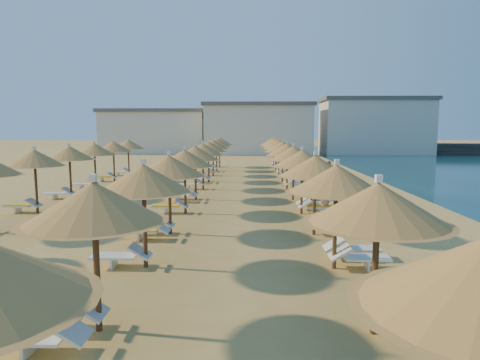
{
  "coord_description": "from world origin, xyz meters",
  "views": [
    {
      "loc": [
        0.48,
        -17.06,
        3.93
      ],
      "look_at": [
        0.02,
        4.0,
        1.3
      ],
      "focal_mm": 32.0,
      "sensor_mm": 36.0,
      "label": 1
    }
  ],
  "objects_px": {
    "parasol_row_west": "(195,154)",
    "beachgoer_c": "(328,174)",
    "jetty": "(429,149)",
    "beachgoer_a": "(324,193)",
    "beachgoer_b": "(307,187)",
    "parasol_row_east": "(294,154)"
  },
  "relations": [
    {
      "from": "jetty",
      "to": "beachgoer_b",
      "type": "distance_m",
      "value": 47.37
    },
    {
      "from": "jetty",
      "to": "parasol_row_west",
      "type": "distance_m",
      "value": 49.13
    },
    {
      "from": "beachgoer_c",
      "to": "beachgoer_b",
      "type": "height_order",
      "value": "beachgoer_b"
    },
    {
      "from": "beachgoer_b",
      "to": "beachgoer_a",
      "type": "relative_size",
      "value": 0.99
    },
    {
      "from": "parasol_row_west",
      "to": "beachgoer_a",
      "type": "bearing_deg",
      "value": -31.56
    },
    {
      "from": "parasol_row_west",
      "to": "beachgoer_c",
      "type": "relative_size",
      "value": 22.37
    },
    {
      "from": "parasol_row_east",
      "to": "beachgoer_b",
      "type": "distance_m",
      "value": 2.34
    },
    {
      "from": "jetty",
      "to": "parasol_row_west",
      "type": "relative_size",
      "value": 0.74
    },
    {
      "from": "beachgoer_c",
      "to": "beachgoer_b",
      "type": "relative_size",
      "value": 0.95
    },
    {
      "from": "beachgoer_c",
      "to": "beachgoer_b",
      "type": "distance_m",
      "value": 6.37
    },
    {
      "from": "jetty",
      "to": "beachgoer_b",
      "type": "bearing_deg",
      "value": -114.13
    },
    {
      "from": "parasol_row_west",
      "to": "beachgoer_b",
      "type": "height_order",
      "value": "parasol_row_west"
    },
    {
      "from": "beachgoer_a",
      "to": "beachgoer_b",
      "type": "bearing_deg",
      "value": -143.25
    },
    {
      "from": "jetty",
      "to": "parasol_row_east",
      "type": "height_order",
      "value": "parasol_row_east"
    },
    {
      "from": "parasol_row_west",
      "to": "beachgoer_c",
      "type": "bearing_deg",
      "value": 28.41
    },
    {
      "from": "parasol_row_west",
      "to": "beachgoer_a",
      "type": "distance_m",
      "value": 7.52
    },
    {
      "from": "parasol_row_west",
      "to": "beachgoer_b",
      "type": "xyz_separation_m",
      "value": [
        5.81,
        -1.69,
        -1.52
      ]
    },
    {
      "from": "jetty",
      "to": "beachgoer_b",
      "type": "height_order",
      "value": "beachgoer_b"
    },
    {
      "from": "jetty",
      "to": "beachgoer_a",
      "type": "xyz_separation_m",
      "value": [
        -22.71,
        -43.48,
        0.21
      ]
    },
    {
      "from": "parasol_row_west",
      "to": "beachgoer_a",
      "type": "height_order",
      "value": "parasol_row_west"
    },
    {
      "from": "jetty",
      "to": "parasol_row_west",
      "type": "bearing_deg",
      "value": -121.03
    },
    {
      "from": "jetty",
      "to": "beachgoer_b",
      "type": "relative_size",
      "value": 15.7
    }
  ]
}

